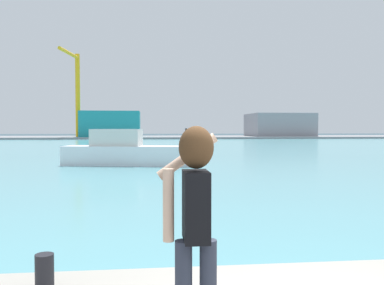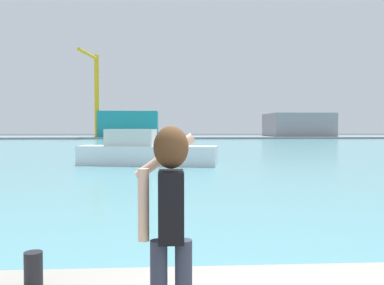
{
  "view_description": "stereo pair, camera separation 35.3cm",
  "coord_description": "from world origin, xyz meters",
  "px_view_note": "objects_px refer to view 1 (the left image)",
  "views": [
    {
      "loc": [
        -1.47,
        -2.96,
        2.4
      ],
      "look_at": [
        -0.66,
        4.44,
        2.13
      ],
      "focal_mm": 38.08,
      "sensor_mm": 36.0,
      "label": 1
    },
    {
      "loc": [
        -1.12,
        -2.99,
        2.4
      ],
      "look_at": [
        -0.66,
        4.44,
        2.13
      ],
      "focal_mm": 38.08,
      "sensor_mm": 36.0,
      "label": 2
    }
  ],
  "objects_px": {
    "person_photographer": "(195,210)",
    "boat_moored": "(130,152)",
    "harbor_bollard": "(45,272)",
    "port_crane": "(76,86)",
    "warehouse_right": "(279,125)",
    "warehouse_left": "(111,124)"
  },
  "relations": [
    {
      "from": "person_photographer",
      "to": "boat_moored",
      "type": "relative_size",
      "value": 0.19
    },
    {
      "from": "person_photographer",
      "to": "boat_moored",
      "type": "xyz_separation_m",
      "value": [
        -1.46,
        22.92,
        -0.89
      ]
    },
    {
      "from": "harbor_bollard",
      "to": "port_crane",
      "type": "xyz_separation_m",
      "value": [
        -14.26,
        85.9,
        10.48
      ]
    },
    {
      "from": "harbor_bollard",
      "to": "boat_moored",
      "type": "bearing_deg",
      "value": 89.99
    },
    {
      "from": "person_photographer",
      "to": "harbor_bollard",
      "type": "bearing_deg",
      "value": 51.33
    },
    {
      "from": "person_photographer",
      "to": "harbor_bollard",
      "type": "distance_m",
      "value": 2.09
    },
    {
      "from": "warehouse_right",
      "to": "port_crane",
      "type": "xyz_separation_m",
      "value": [
        -46.79,
        -4.77,
        8.25
      ]
    },
    {
      "from": "harbor_bollard",
      "to": "port_crane",
      "type": "height_order",
      "value": "port_crane"
    },
    {
      "from": "harbor_bollard",
      "to": "boat_moored",
      "type": "distance_m",
      "value": 21.72
    },
    {
      "from": "warehouse_right",
      "to": "port_crane",
      "type": "bearing_deg",
      "value": -174.17
    },
    {
      "from": "port_crane",
      "to": "warehouse_right",
      "type": "bearing_deg",
      "value": 5.83
    },
    {
      "from": "harbor_bollard",
      "to": "port_crane",
      "type": "bearing_deg",
      "value": 99.43
    },
    {
      "from": "warehouse_left",
      "to": "port_crane",
      "type": "height_order",
      "value": "port_crane"
    },
    {
      "from": "warehouse_left",
      "to": "warehouse_right",
      "type": "bearing_deg",
      "value": 3.6
    },
    {
      "from": "boat_moored",
      "to": "warehouse_left",
      "type": "distance_m",
      "value": 66.87
    },
    {
      "from": "person_photographer",
      "to": "port_crane",
      "type": "relative_size",
      "value": 0.1
    },
    {
      "from": "warehouse_left",
      "to": "port_crane",
      "type": "relative_size",
      "value": 0.7
    },
    {
      "from": "boat_moored",
      "to": "warehouse_right",
      "type": "height_order",
      "value": "warehouse_right"
    },
    {
      "from": "warehouse_right",
      "to": "port_crane",
      "type": "relative_size",
      "value": 0.78
    },
    {
      "from": "boat_moored",
      "to": "port_crane",
      "type": "relative_size",
      "value": 0.5
    },
    {
      "from": "person_photographer",
      "to": "warehouse_left",
      "type": "height_order",
      "value": "warehouse_left"
    },
    {
      "from": "boat_moored",
      "to": "port_crane",
      "type": "xyz_separation_m",
      "value": [
        -14.27,
        64.18,
        10.5
      ]
    }
  ]
}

